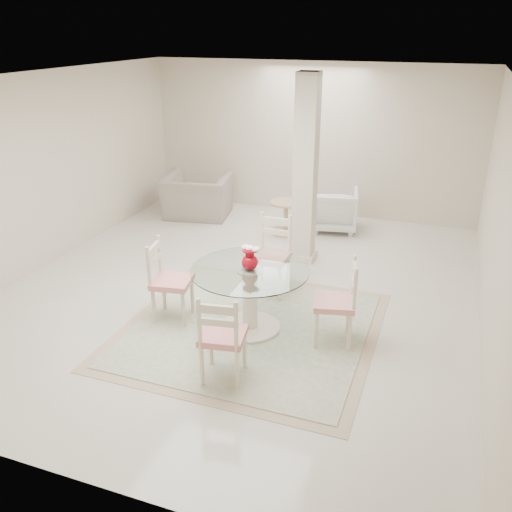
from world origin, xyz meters
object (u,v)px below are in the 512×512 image
(column, at_px, (306,171))
(dining_chair_east, at_px, (341,296))
(dining_table, at_px, (250,300))
(recliner_taupe, at_px, (197,196))
(dining_chair_north, at_px, (272,249))
(side_table, at_px, (286,219))
(red_vase, at_px, (250,258))
(armchair_white, at_px, (334,210))
(dining_chair_west, at_px, (166,275))
(dining_chair_south, at_px, (221,332))

(column, height_order, dining_chair_east, column)
(dining_table, xyz_separation_m, recliner_taupe, (-2.33, 3.45, -0.01))
(dining_chair_north, xyz_separation_m, side_table, (-0.48, 2.16, -0.35))
(recliner_taupe, bearing_deg, column, 141.76)
(red_vase, distance_m, recliner_taupe, 4.20)
(recliner_taupe, relative_size, armchair_white, 1.52)
(dining_chair_east, bearing_deg, dining_chair_west, -98.10)
(dining_table, height_order, dining_chair_east, dining_chair_east)
(column, distance_m, dining_chair_east, 2.48)
(dining_chair_west, bearing_deg, red_vase, -94.42)
(dining_chair_south, height_order, side_table, dining_chair_south)
(red_vase, relative_size, dining_chair_west, 0.26)
(red_vase, relative_size, side_table, 0.51)
(side_table, bearing_deg, dining_chair_west, -98.09)
(dining_table, height_order, recliner_taupe, same)
(dining_chair_west, xyz_separation_m, recliner_taupe, (-1.32, 3.54, -0.19))
(dining_table, relative_size, dining_chair_south, 1.24)
(dining_chair_west, distance_m, dining_chair_south, 1.44)
(dining_table, distance_m, armchair_white, 3.64)
(dining_table, distance_m, red_vase, 0.51)
(side_table, bearing_deg, dining_chair_south, -81.32)
(dining_chair_east, bearing_deg, dining_chair_south, -53.11)
(column, height_order, dining_chair_south, column)
(dining_chair_east, height_order, dining_chair_west, dining_chair_west)
(recliner_taupe, bearing_deg, dining_chair_west, 99.86)
(column, relative_size, dining_chair_east, 2.49)
(dining_chair_north, relative_size, recliner_taupe, 0.97)
(red_vase, relative_size, armchair_white, 0.36)
(column, relative_size, dining_table, 2.03)
(dining_chair_north, bearing_deg, recliner_taupe, 133.09)
(column, bearing_deg, dining_chair_east, -64.79)
(column, distance_m, dining_chair_south, 3.33)
(dining_chair_north, bearing_deg, armchair_white, 84.78)
(red_vase, xyz_separation_m, recliner_taupe, (-2.33, 3.45, -0.52))
(red_vase, bearing_deg, dining_chair_east, 5.02)
(recliner_taupe, bearing_deg, side_table, 160.72)
(dining_table, bearing_deg, dining_chair_west, -175.05)
(armchair_white, bearing_deg, dining_chair_west, 61.06)
(column, distance_m, recliner_taupe, 2.82)
(dining_table, height_order, side_table, dining_table)
(side_table, bearing_deg, armchair_white, 32.21)
(dining_table, xyz_separation_m, dining_chair_north, (-0.08, 1.02, 0.21))
(dining_chair_north, relative_size, dining_chair_south, 1.07)
(red_vase, height_order, recliner_taupe, red_vase)
(dining_chair_east, distance_m, dining_chair_south, 1.44)
(recliner_taupe, distance_m, side_table, 1.81)
(dining_chair_west, distance_m, side_table, 3.31)
(armchair_white, bearing_deg, red_vase, 76.07)
(dining_table, xyz_separation_m, dining_chair_south, (0.09, -1.02, 0.17))
(column, bearing_deg, dining_table, -90.37)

